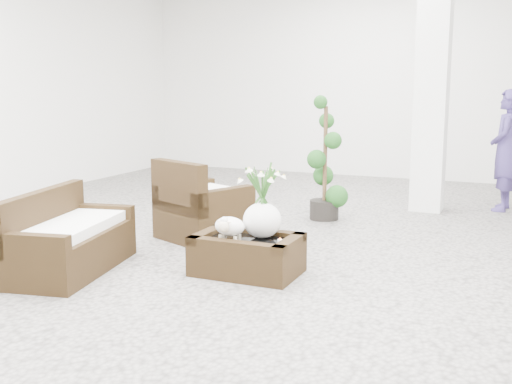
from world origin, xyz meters
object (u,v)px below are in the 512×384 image
at_px(topiary, 325,159).
at_px(loveseat, 71,232).
at_px(coffee_table, 247,256).
at_px(armchair, 203,199).

bearing_deg(topiary, loveseat, -115.44).
distance_m(loveseat, topiary, 3.31).
xyz_separation_m(coffee_table, loveseat, (-1.47, -0.55, 0.20)).
xyz_separation_m(coffee_table, topiary, (-0.06, 2.42, 0.59)).
xyz_separation_m(armchair, loveseat, (-0.51, -1.53, -0.07)).
bearing_deg(loveseat, coffee_table, -80.84).
relative_size(coffee_table, topiary, 0.61).
distance_m(coffee_table, loveseat, 1.58).
bearing_deg(armchair, loveseat, 94.42).
bearing_deg(loveseat, armchair, -29.87).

